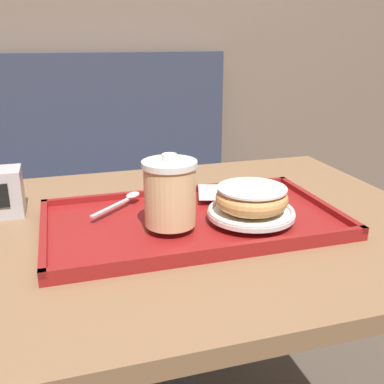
{
  "coord_description": "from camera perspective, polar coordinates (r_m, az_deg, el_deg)",
  "views": [
    {
      "loc": [
        -0.2,
        -0.76,
        1.05
      ],
      "look_at": [
        0.02,
        -0.02,
        0.79
      ],
      "focal_mm": 42.0,
      "sensor_mm": 36.0,
      "label": 1
    }
  ],
  "objects": [
    {
      "name": "booth_bench",
      "position": [
        1.78,
        -14.28,
        -5.96
      ],
      "size": [
        1.24,
        0.44,
        1.0
      ],
      "color": "#33384C",
      "rests_on": "ground_plane"
    },
    {
      "name": "coffee_cup_front",
      "position": [
        0.76,
        -2.82,
        -0.06
      ],
      "size": [
        0.09,
        0.09,
        0.12
      ],
      "color": "#E0B784",
      "rests_on": "serving_tray"
    },
    {
      "name": "napkin_paper",
      "position": [
        0.93,
        4.33,
        -0.03
      ],
      "size": [
        0.14,
        0.12,
        0.0
      ],
      "rotation": [
        0.0,
        0.0,
        -0.3
      ],
      "color": "white",
      "rests_on": "serving_tray"
    },
    {
      "name": "donut_chocolate_glazed",
      "position": [
        0.81,
        7.58,
        -0.73
      ],
      "size": [
        0.13,
        0.13,
        0.04
      ],
      "color": "tan",
      "rests_on": "plate_with_chocolate_donut"
    },
    {
      "name": "plate_with_chocolate_donut",
      "position": [
        0.82,
        7.5,
        -2.52
      ],
      "size": [
        0.16,
        0.16,
        0.01
      ],
      "color": "white",
      "rests_on": "serving_tray"
    },
    {
      "name": "cafe_table",
      "position": [
        0.92,
        -1.78,
        -12.88
      ],
      "size": [
        0.99,
        0.73,
        0.72
      ],
      "color": "#846042",
      "rests_on": "ground_plane"
    },
    {
      "name": "serving_tray",
      "position": [
        0.83,
        -0.0,
        -3.7
      ],
      "size": [
        0.53,
        0.31,
        0.02
      ],
      "color": "maroon",
      "rests_on": "cafe_table"
    },
    {
      "name": "spoon",
      "position": [
        0.89,
        -8.27,
        -0.82
      ],
      "size": [
        0.11,
        0.11,
        0.01
      ],
      "rotation": [
        0.0,
        0.0,
        0.77
      ],
      "color": "silver",
      "rests_on": "serving_tray"
    }
  ]
}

